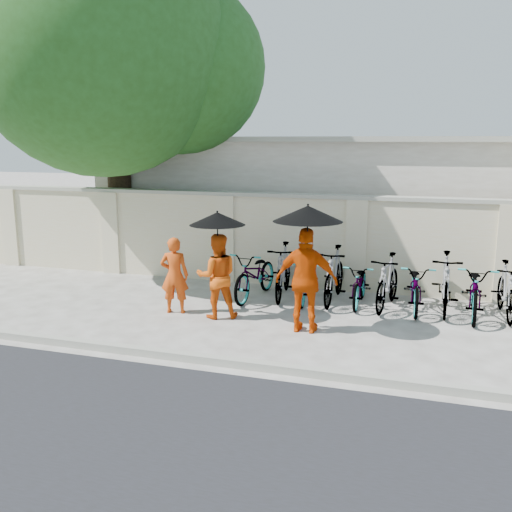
% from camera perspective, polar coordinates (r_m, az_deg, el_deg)
% --- Properties ---
extents(ground, '(80.00, 80.00, 0.00)m').
position_cam_1_polar(ground, '(10.26, -3.82, -6.91)').
color(ground, beige).
extents(kerb, '(40.00, 0.16, 0.12)m').
position_cam_1_polar(kerb, '(8.77, -7.93, -9.84)').
color(kerb, gray).
rests_on(kerb, ground).
extents(compound_wall, '(20.00, 0.30, 2.00)m').
position_cam_1_polar(compound_wall, '(12.72, 5.61, 1.33)').
color(compound_wall, beige).
rests_on(compound_wall, ground).
extents(building_behind, '(14.00, 6.00, 3.20)m').
position_cam_1_polar(building_behind, '(16.21, 11.96, 5.47)').
color(building_behind, silver).
rests_on(building_behind, ground).
extents(shade_tree, '(6.70, 6.20, 8.20)m').
position_cam_1_polar(shade_tree, '(14.16, -14.11, 18.74)').
color(shade_tree, '#43311C').
rests_on(shade_tree, ground).
extents(monk_left, '(0.60, 0.47, 1.46)m').
position_cam_1_polar(monk_left, '(10.89, -8.16, -1.92)').
color(monk_left, '#C8430E').
rests_on(monk_left, ground).
extents(monk_center, '(0.94, 0.86, 1.57)m').
position_cam_1_polar(monk_center, '(10.50, -3.90, -2.01)').
color(monk_center, '#DB500C').
rests_on(monk_center, ground).
extents(parasol_center, '(1.01, 1.01, 1.09)m').
position_cam_1_polar(parasol_center, '(10.21, -3.89, 3.75)').
color(parasol_center, black).
rests_on(parasol_center, ground).
extents(monk_right, '(1.07, 0.45, 1.81)m').
position_cam_1_polar(monk_right, '(9.69, 5.07, -2.45)').
color(monk_right, '#CA3E03').
rests_on(monk_right, ground).
extents(parasol_right, '(1.16, 1.16, 1.16)m').
position_cam_1_polar(parasol_right, '(9.40, 5.20, 4.25)').
color(parasol_right, black).
rests_on(parasol_right, ground).
extents(bike_0, '(0.87, 1.98, 1.01)m').
position_cam_1_polar(bike_0, '(11.81, -0.04, -1.86)').
color(bike_0, '#898BA5').
rests_on(bike_0, ground).
extents(bike_1, '(0.75, 1.94, 1.14)m').
position_cam_1_polar(bike_1, '(11.84, 2.73, -1.53)').
color(bike_1, '#898BA5').
rests_on(bike_1, ground).
extents(bike_2, '(0.68, 1.69, 0.87)m').
position_cam_1_polar(bike_2, '(11.67, 5.15, -2.43)').
color(bike_2, '#898BA5').
rests_on(bike_2, ground).
extents(bike_3, '(0.56, 1.89, 1.13)m').
position_cam_1_polar(bike_3, '(11.62, 7.83, -1.90)').
color(bike_3, '#898BA5').
rests_on(bike_3, ground).
extents(bike_4, '(0.58, 1.64, 0.86)m').
position_cam_1_polar(bike_4, '(11.54, 10.39, -2.77)').
color(bike_4, '#898BA5').
rests_on(bike_4, ground).
extents(bike_5, '(0.74, 1.82, 1.06)m').
position_cam_1_polar(bike_5, '(11.37, 13.03, -2.55)').
color(bike_5, '#898BA5').
rests_on(bike_5, ground).
extents(bike_6, '(0.76, 1.83, 0.94)m').
position_cam_1_polar(bike_6, '(11.41, 15.71, -2.97)').
color(bike_6, '#898BA5').
rests_on(bike_6, ground).
extents(bike_7, '(0.55, 1.89, 1.13)m').
position_cam_1_polar(bike_7, '(11.46, 18.42, -2.56)').
color(bike_7, '#898BA5').
rests_on(bike_7, ground).
extents(bike_8, '(0.75, 1.96, 1.02)m').
position_cam_1_polar(bike_8, '(11.33, 21.11, -3.21)').
color(bike_8, '#898BA5').
rests_on(bike_8, ground).
extents(bike_9, '(0.59, 1.75, 1.04)m').
position_cam_1_polar(bike_9, '(11.49, 23.74, -3.17)').
color(bike_9, '#898BA5').
rests_on(bike_9, ground).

